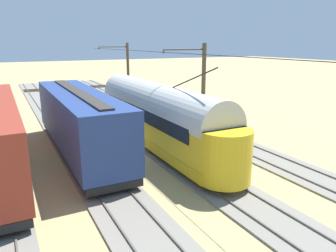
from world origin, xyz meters
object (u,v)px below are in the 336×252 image
at_px(catenary_pole_foreground, 127,75).
at_px(catenary_pole_mid_near, 202,93).
at_px(vintage_streetcar, 157,114).
at_px(coach_far_siding, 79,121).

distance_m(catenary_pole_foreground, catenary_pole_mid_near, 14.17).
bearing_deg(vintage_streetcar, coach_far_siding, -10.77).
height_order(coach_far_siding, catenary_pole_foreground, catenary_pole_foreground).
relative_size(coach_far_siding, catenary_pole_foreground, 2.03).
height_order(vintage_streetcar, coach_far_siding, vintage_streetcar).
xyz_separation_m(vintage_streetcar, catenary_pole_foreground, (-2.87, -13.16, 1.34)).
bearing_deg(vintage_streetcar, catenary_pole_foreground, -102.28).
relative_size(catenary_pole_foreground, catenary_pole_mid_near, 1.00).
bearing_deg(vintage_streetcar, catenary_pole_mid_near, 160.58).
height_order(vintage_streetcar, catenary_pole_foreground, catenary_pole_foreground).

